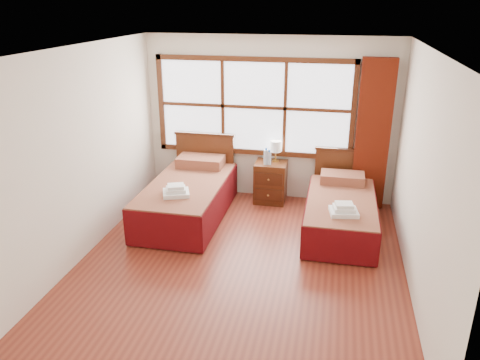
# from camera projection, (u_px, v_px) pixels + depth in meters

# --- Properties ---
(floor) EXTENTS (4.50, 4.50, 0.00)m
(floor) POSITION_uv_depth(u_px,v_px,m) (241.00, 263.00, 5.87)
(floor) COLOR maroon
(floor) RESTS_ON ground
(ceiling) EXTENTS (4.50, 4.50, 0.00)m
(ceiling) POSITION_uv_depth(u_px,v_px,m) (241.00, 49.00, 4.93)
(ceiling) COLOR white
(ceiling) RESTS_ON wall_back
(wall_back) EXTENTS (4.00, 0.00, 4.00)m
(wall_back) POSITION_uv_depth(u_px,v_px,m) (269.00, 120.00, 7.45)
(wall_back) COLOR silver
(wall_back) RESTS_ON floor
(wall_left) EXTENTS (0.00, 4.50, 4.50)m
(wall_left) POSITION_uv_depth(u_px,v_px,m) (83.00, 154.00, 5.78)
(wall_left) COLOR silver
(wall_left) RESTS_ON floor
(wall_right) EXTENTS (0.00, 4.50, 4.50)m
(wall_right) POSITION_uv_depth(u_px,v_px,m) (423.00, 178.00, 5.01)
(wall_right) COLOR silver
(wall_right) RESTS_ON floor
(window) EXTENTS (3.16, 0.06, 1.56)m
(window) POSITION_uv_depth(u_px,v_px,m) (254.00, 107.00, 7.39)
(window) COLOR white
(window) RESTS_ON wall_back
(curtain) EXTENTS (0.50, 0.16, 2.30)m
(curtain) POSITION_uv_depth(u_px,v_px,m) (373.00, 135.00, 7.06)
(curtain) COLOR #5C1709
(curtain) RESTS_ON wall_back
(bed_left) EXTENTS (1.08, 2.10, 1.05)m
(bed_left) POSITION_uv_depth(u_px,v_px,m) (188.00, 196.00, 7.04)
(bed_left) COLOR #3A1A0C
(bed_left) RESTS_ON floor
(bed_right) EXTENTS (0.96, 1.98, 0.93)m
(bed_right) POSITION_uv_depth(u_px,v_px,m) (340.00, 211.00, 6.63)
(bed_right) COLOR #3A1A0C
(bed_right) RESTS_ON floor
(nightstand) EXTENTS (0.50, 0.49, 0.66)m
(nightstand) POSITION_uv_depth(u_px,v_px,m) (271.00, 182.00, 7.55)
(nightstand) COLOR #4B2310
(nightstand) RESTS_ON floor
(towels_left) EXTENTS (0.44, 0.42, 0.15)m
(towels_left) POSITION_uv_depth(u_px,v_px,m) (176.00, 191.00, 6.45)
(towels_left) COLOR white
(towels_left) RESTS_ON bed_left
(towels_right) EXTENTS (0.40, 0.36, 0.15)m
(towels_right) POSITION_uv_depth(u_px,v_px,m) (344.00, 210.00, 6.03)
(towels_right) COLOR white
(towels_right) RESTS_ON bed_right
(lamp) EXTENTS (0.17, 0.17, 0.34)m
(lamp) POSITION_uv_depth(u_px,v_px,m) (276.00, 147.00, 7.41)
(lamp) COLOR gold
(lamp) RESTS_ON nightstand
(bottle_near) EXTENTS (0.07, 0.07, 0.27)m
(bottle_near) POSITION_uv_depth(u_px,v_px,m) (266.00, 157.00, 7.32)
(bottle_near) COLOR #AEC9DF
(bottle_near) RESTS_ON nightstand
(bottle_far) EXTENTS (0.06, 0.06, 0.24)m
(bottle_far) POSITION_uv_depth(u_px,v_px,m) (269.00, 158.00, 7.32)
(bottle_far) COLOR #AEC9DF
(bottle_far) RESTS_ON nightstand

